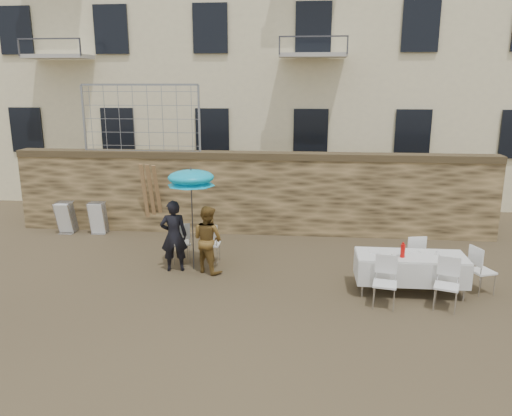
# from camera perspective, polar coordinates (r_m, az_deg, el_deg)

# --- Properties ---
(ground) EXTENTS (80.00, 80.00, 0.00)m
(ground) POSITION_cam_1_polar(r_m,az_deg,el_deg) (9.31, -3.86, -11.66)
(ground) COLOR brown
(ground) RESTS_ON ground
(stone_wall) EXTENTS (13.00, 0.50, 2.20)m
(stone_wall) POSITION_cam_1_polar(r_m,az_deg,el_deg) (13.66, -0.52, 1.66)
(stone_wall) COLOR brown
(stone_wall) RESTS_ON ground
(chain_link_fence) EXTENTS (3.20, 0.06, 1.80)m
(chain_link_fence) POSITION_cam_1_polar(r_m,az_deg,el_deg) (14.02, -13.02, 9.89)
(chain_link_fence) COLOR gray
(chain_link_fence) RESTS_ON stone_wall
(man_suit) EXTENTS (0.65, 0.50, 1.59)m
(man_suit) POSITION_cam_1_polar(r_m,az_deg,el_deg) (11.05, -9.37, -3.16)
(man_suit) COLOR black
(man_suit) RESTS_ON ground
(woman_dress) EXTENTS (0.91, 0.86, 1.49)m
(woman_dress) POSITION_cam_1_polar(r_m,az_deg,el_deg) (10.90, -5.54, -3.57)
(woman_dress) COLOR olive
(woman_dress) RESTS_ON ground
(umbrella) EXTENTS (1.03, 1.03, 2.13)m
(umbrella) POSITION_cam_1_polar(r_m,az_deg,el_deg) (10.76, -7.43, 3.14)
(umbrella) COLOR #3F3F44
(umbrella) RESTS_ON ground
(couple_chair_left) EXTENTS (0.63, 0.63, 0.96)m
(couple_chair_left) POSITION_cam_1_polar(r_m,az_deg,el_deg) (11.66, -8.62, -3.85)
(couple_chair_left) COLOR white
(couple_chair_left) RESTS_ON ground
(couple_chair_right) EXTENTS (0.48, 0.48, 0.96)m
(couple_chair_right) POSITION_cam_1_polar(r_m,az_deg,el_deg) (11.51, -5.23, -3.99)
(couple_chair_right) COLOR white
(couple_chair_right) RESTS_ON ground
(banquet_table) EXTENTS (2.10, 0.85, 0.78)m
(banquet_table) POSITION_cam_1_polar(r_m,az_deg,el_deg) (10.26, 17.31, -5.37)
(banquet_table) COLOR silver
(banquet_table) RESTS_ON ground
(soda_bottle) EXTENTS (0.09, 0.09, 0.26)m
(soda_bottle) POSITION_cam_1_polar(r_m,az_deg,el_deg) (10.03, 16.42, -4.71)
(soda_bottle) COLOR red
(soda_bottle) RESTS_ON banquet_table
(table_chair_front_left) EXTENTS (0.56, 0.56, 0.96)m
(table_chair_front_left) POSITION_cam_1_polar(r_m,az_deg,el_deg) (9.55, 14.52, -8.26)
(table_chair_front_left) COLOR white
(table_chair_front_left) RESTS_ON ground
(table_chair_front_right) EXTENTS (0.61, 0.61, 0.96)m
(table_chair_front_right) POSITION_cam_1_polar(r_m,az_deg,el_deg) (9.79, 20.96, -8.21)
(table_chair_front_right) COLOR white
(table_chair_front_right) RESTS_ON ground
(table_chair_back) EXTENTS (0.57, 0.57, 0.96)m
(table_chair_back) POSITION_cam_1_polar(r_m,az_deg,el_deg) (11.12, 17.42, -5.24)
(table_chair_back) COLOR white
(table_chair_back) RESTS_ON ground
(table_chair_side) EXTENTS (0.62, 0.62, 0.96)m
(table_chair_side) POSITION_cam_1_polar(r_m,az_deg,el_deg) (10.81, 24.43, -6.45)
(table_chair_side) COLOR white
(table_chair_side) RESTS_ON ground
(chair_stack_left) EXTENTS (0.46, 0.47, 0.92)m
(chair_stack_left) POSITION_cam_1_polar(r_m,az_deg,el_deg) (14.81, -20.62, -0.83)
(chair_stack_left) COLOR white
(chair_stack_left) RESTS_ON ground
(chair_stack_right) EXTENTS (0.46, 0.40, 0.92)m
(chair_stack_right) POSITION_cam_1_polar(r_m,az_deg,el_deg) (14.43, -17.41, -0.93)
(chair_stack_right) COLOR white
(chair_stack_right) RESTS_ON ground
(wood_planks) EXTENTS (0.70, 0.20, 2.00)m
(wood_planks) POSITION_cam_1_polar(r_m,az_deg,el_deg) (13.83, -11.34, 1.11)
(wood_planks) COLOR #A37749
(wood_planks) RESTS_ON ground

